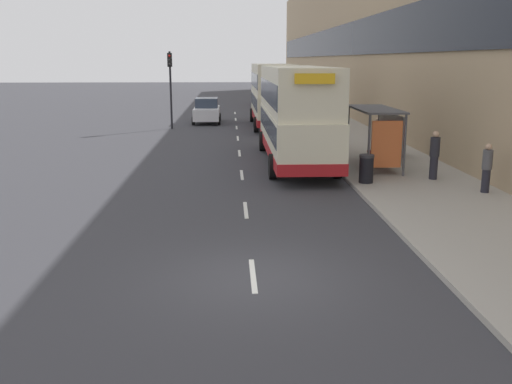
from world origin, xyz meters
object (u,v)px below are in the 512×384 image
object	(u,v)px
pedestrian_at_shelter	(402,139)
traffic_light_far_kerb	(170,77)
pedestrian_3	(487,168)
pedestrian_2	(434,155)
car_0	(207,111)
double_decker_bus_ahead	(272,94)
litter_bin	(366,169)
car_1	(262,97)
pedestrian_4	(377,136)
double_decker_bus_near	(296,113)
bus_shelter	(381,127)
pedestrian_1	(402,136)

from	to	relation	value
pedestrian_at_shelter	traffic_light_far_kerb	xyz separation A→B (m)	(-11.90, 13.01, 2.43)
pedestrian_3	pedestrian_2	bearing A→B (deg)	113.70
car_0	pedestrian_3	world-z (taller)	pedestrian_3
pedestrian_2	traffic_light_far_kerb	distance (m)	21.55
double_decker_bus_ahead	litter_bin	size ratio (longest dim) A/B	9.61
car_1	litter_bin	bearing A→B (deg)	-87.54
double_decker_bus_ahead	pedestrian_4	size ratio (longest dim) A/B	5.77
double_decker_bus_ahead	litter_bin	xyz separation A→B (m)	(2.05, -19.38, -1.61)
litter_bin	traffic_light_far_kerb	bearing A→B (deg)	115.83
double_decker_bus_near	car_1	bearing A→B (deg)	89.32
bus_shelter	litter_bin	bearing A→B (deg)	-113.39
pedestrian_at_shelter	double_decker_bus_ahead	bearing A→B (deg)	109.76
bus_shelter	double_decker_bus_near	size ratio (longest dim) A/B	0.38
bus_shelter	pedestrian_at_shelter	xyz separation A→B (m)	(1.72, 2.65, -0.87)
pedestrian_1	pedestrian_2	xyz separation A→B (m)	(-0.47, -5.73, 0.05)
bus_shelter	double_decker_bus_ahead	bearing A→B (deg)	101.17
car_0	litter_bin	distance (m)	23.18
bus_shelter	litter_bin	size ratio (longest dim) A/B	4.00
litter_bin	double_decker_bus_ahead	bearing A→B (deg)	96.03
double_decker_bus_ahead	pedestrian_at_shelter	size ratio (longest dim) A/B	5.97
pedestrian_2	litter_bin	xyz separation A→B (m)	(-2.71, -0.52, -0.41)
pedestrian_at_shelter	pedestrian_3	size ratio (longest dim) A/B	1.00
litter_bin	traffic_light_far_kerb	world-z (taller)	traffic_light_far_kerb
double_decker_bus_ahead	bus_shelter	bearing A→B (deg)	-78.83
pedestrian_3	traffic_light_far_kerb	distance (m)	24.01
double_decker_bus_ahead	car_1	xyz separation A→B (m)	(0.38, 19.46, -1.44)
car_1	pedestrian_2	bearing A→B (deg)	-83.47
pedestrian_at_shelter	pedestrian_4	xyz separation A→B (m)	(-0.91, 1.00, 0.03)
litter_bin	pedestrian_3	bearing A→B (deg)	-25.36
double_decker_bus_ahead	pedestrian_2	distance (m)	19.49
pedestrian_at_shelter	pedestrian_2	world-z (taller)	pedestrian_2
double_decker_bus_near	car_0	xyz separation A→B (m)	(-4.64, 17.28, -1.39)
car_0	litter_bin	world-z (taller)	car_0
pedestrian_3	pedestrian_4	size ratio (longest dim) A/B	0.97
bus_shelter	car_0	distance (m)	20.95
car_0	pedestrian_4	size ratio (longest dim) A/B	2.55
pedestrian_2	pedestrian_3	xyz separation A→B (m)	(1.00, -2.28, -0.08)
pedestrian_at_shelter	pedestrian_4	bearing A→B (deg)	132.07
car_1	pedestrian_4	size ratio (longest dim) A/B	2.47
pedestrian_at_shelter	traffic_light_far_kerb	size ratio (longest dim) A/B	0.33
double_decker_bus_ahead	pedestrian_2	world-z (taller)	double_decker_bus_ahead
bus_shelter	pedestrian_3	xyz separation A→B (m)	(2.49, -4.59, -0.87)
pedestrian_1	pedestrian_at_shelter	bearing A→B (deg)	-107.08
pedestrian_at_shelter	pedestrian_4	distance (m)	1.35
pedestrian_at_shelter	car_0	bearing A→B (deg)	120.03
double_decker_bus_near	double_decker_bus_ahead	size ratio (longest dim) A/B	1.09
pedestrian_1	car_0	bearing A→B (deg)	121.84
bus_shelter	pedestrian_1	bearing A→B (deg)	60.22
pedestrian_3	pedestrian_at_shelter	bearing A→B (deg)	96.06
double_decker_bus_near	pedestrian_at_shelter	size ratio (longest dim) A/B	6.53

